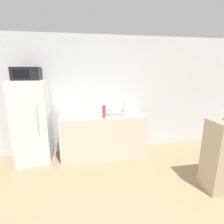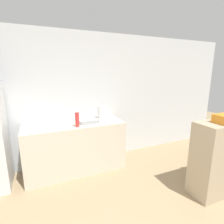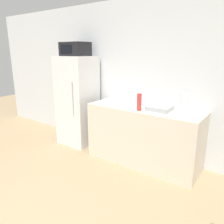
{
  "view_description": "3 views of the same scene",
  "coord_description": "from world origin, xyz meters",
  "px_view_note": "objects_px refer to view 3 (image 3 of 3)",
  "views": [
    {
      "loc": [
        -0.31,
        -0.86,
        1.89
      ],
      "look_at": [
        0.23,
        2.06,
        1.15
      ],
      "focal_mm": 28.0,
      "sensor_mm": 36.0,
      "label": 1
    },
    {
      "loc": [
        -0.44,
        -0.33,
        1.85
      ],
      "look_at": [
        0.59,
        2.08,
        1.24
      ],
      "focal_mm": 28.0,
      "sensor_mm": 36.0,
      "label": 2
    },
    {
      "loc": [
        1.63,
        -0.21,
        1.77
      ],
      "look_at": [
        0.04,
        2.03,
        1.0
      ],
      "focal_mm": 35.0,
      "sensor_mm": 36.0,
      "label": 3
    }
  ],
  "objects_px": {
    "bottle_short": "(142,101)",
    "paper_towel_roll": "(185,103)",
    "bottle_tall": "(139,102)",
    "microwave": "(75,49)",
    "refrigerator": "(78,101)"
  },
  "relations": [
    {
      "from": "microwave",
      "to": "bottle_short",
      "type": "distance_m",
      "value": 1.56
    },
    {
      "from": "refrigerator",
      "to": "bottle_tall",
      "type": "distance_m",
      "value": 1.46
    },
    {
      "from": "bottle_tall",
      "to": "bottle_short",
      "type": "xyz_separation_m",
      "value": [
        -0.11,
        0.29,
        -0.05
      ]
    },
    {
      "from": "bottle_tall",
      "to": "bottle_short",
      "type": "height_order",
      "value": "bottle_tall"
    },
    {
      "from": "refrigerator",
      "to": "microwave",
      "type": "height_order",
      "value": "microwave"
    },
    {
      "from": "refrigerator",
      "to": "bottle_short",
      "type": "bearing_deg",
      "value": 4.32
    },
    {
      "from": "microwave",
      "to": "refrigerator",
      "type": "bearing_deg",
      "value": 70.67
    },
    {
      "from": "bottle_tall",
      "to": "refrigerator",
      "type": "bearing_deg",
      "value": 172.65
    },
    {
      "from": "paper_towel_roll",
      "to": "refrigerator",
      "type": "bearing_deg",
      "value": -175.36
    },
    {
      "from": "bottle_short",
      "to": "paper_towel_roll",
      "type": "relative_size",
      "value": 0.55
    },
    {
      "from": "bottle_short",
      "to": "paper_towel_roll",
      "type": "distance_m",
      "value": 0.66
    },
    {
      "from": "bottle_short",
      "to": "paper_towel_roll",
      "type": "bearing_deg",
      "value": 5.28
    },
    {
      "from": "bottle_tall",
      "to": "paper_towel_roll",
      "type": "height_order",
      "value": "paper_towel_roll"
    },
    {
      "from": "refrigerator",
      "to": "paper_towel_roll",
      "type": "distance_m",
      "value": 2.01
    },
    {
      "from": "refrigerator",
      "to": "bottle_short",
      "type": "distance_m",
      "value": 1.34
    }
  ]
}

